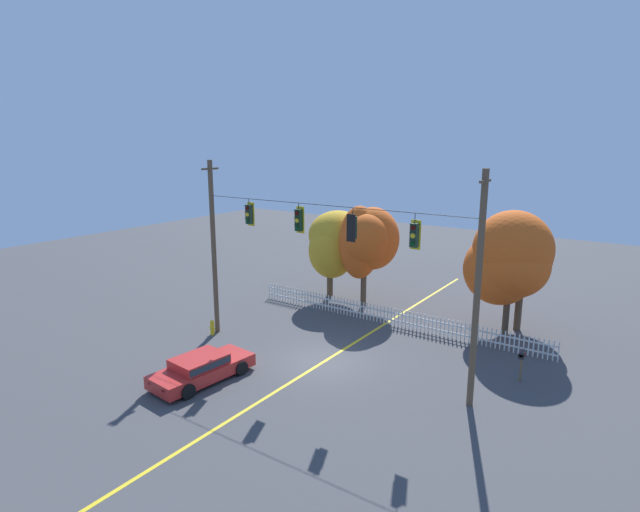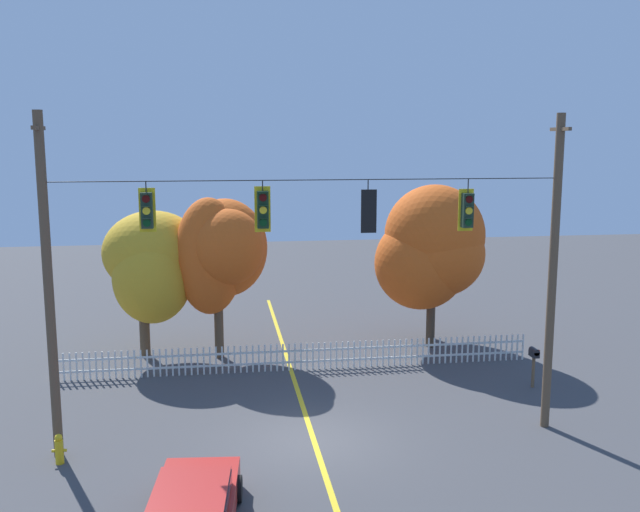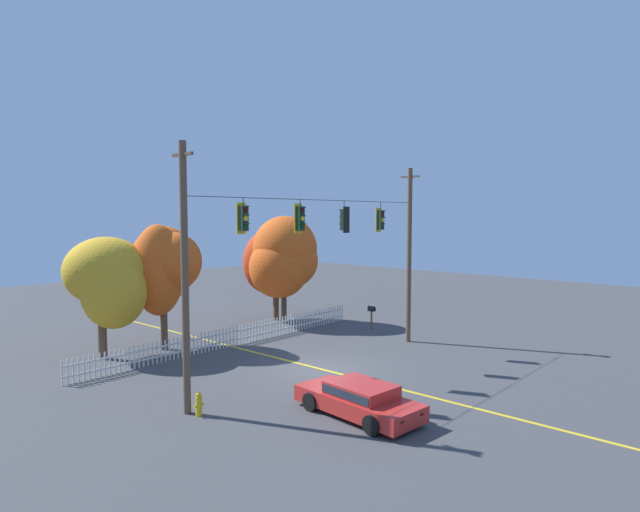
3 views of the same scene
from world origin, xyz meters
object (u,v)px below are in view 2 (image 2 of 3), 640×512
(traffic_signal_eastbound_side, at_px, (368,211))
(autumn_maple_mid, at_px, (221,250))
(parked_car, at_px, (191,511))
(fire_hydrant, at_px, (59,449))
(autumn_maple_near_fence, at_px, (152,263))
(traffic_signal_northbound_secondary, at_px, (147,210))
(traffic_signal_northbound_primary, at_px, (467,210))
(traffic_signal_westbound_side, at_px, (263,209))
(autumn_oak_far_east, at_px, (431,249))
(autumn_maple_far_west, at_px, (426,249))
(roadside_mailbox, at_px, (534,355))

(traffic_signal_eastbound_side, height_order, autumn_maple_mid, traffic_signal_eastbound_side)
(parked_car, height_order, fire_hydrant, parked_car)
(traffic_signal_eastbound_side, xyz_separation_m, autumn_maple_near_fence, (-6.67, 8.87, -2.83))
(traffic_signal_northbound_secondary, distance_m, autumn_maple_near_fence, 9.35)
(fire_hydrant, bearing_deg, parked_car, -48.50)
(parked_car, bearing_deg, traffic_signal_northbound_primary, 30.82)
(traffic_signal_westbound_side, xyz_separation_m, autumn_maple_mid, (-1.11, 8.38, -2.39))
(autumn_maple_near_fence, relative_size, autumn_oak_far_east, 0.86)
(traffic_signal_northbound_secondary, bearing_deg, fire_hydrant, -168.59)
(traffic_signal_northbound_secondary, relative_size, fire_hydrant, 1.63)
(autumn_maple_near_fence, bearing_deg, autumn_oak_far_east, -2.54)
(autumn_maple_mid, height_order, autumn_oak_far_east, autumn_oak_far_east)
(autumn_maple_mid, relative_size, fire_hydrant, 7.69)
(traffic_signal_northbound_secondary, height_order, autumn_oak_far_east, traffic_signal_northbound_secondary)
(traffic_signal_eastbound_side, xyz_separation_m, autumn_maple_far_west, (4.72, 9.96, -2.69))
(traffic_signal_westbound_side, xyz_separation_m, autumn_maple_far_west, (7.60, 9.94, -2.76))
(roadside_mailbox, bearing_deg, autumn_maple_mid, 154.05)
(traffic_signal_northbound_primary, relative_size, autumn_maple_far_west, 0.25)
(traffic_signal_eastbound_side, distance_m, traffic_signal_northbound_primary, 2.84)
(traffic_signal_northbound_secondary, distance_m, parked_car, 7.66)
(autumn_oak_far_east, bearing_deg, traffic_signal_westbound_side, -131.19)
(autumn_oak_far_east, relative_size, roadside_mailbox, 4.76)
(autumn_oak_far_east, distance_m, parked_car, 16.25)
(traffic_signal_northbound_secondary, relative_size, autumn_maple_mid, 0.21)
(roadside_mailbox, bearing_deg, fire_hydrant, -166.04)
(autumn_maple_near_fence, distance_m, roadside_mailbox, 14.65)
(traffic_signal_westbound_side, distance_m, traffic_signal_northbound_primary, 5.72)
(traffic_signal_northbound_primary, bearing_deg, traffic_signal_northbound_secondary, -180.00)
(parked_car, xyz_separation_m, fire_hydrant, (-3.59, 4.05, -0.20))
(roadside_mailbox, bearing_deg, traffic_signal_westbound_side, -161.20)
(traffic_signal_northbound_primary, height_order, autumn_maple_near_fence, traffic_signal_northbound_primary)
(fire_hydrant, bearing_deg, traffic_signal_eastbound_side, 3.27)
(autumn_maple_far_west, bearing_deg, traffic_signal_northbound_primary, -100.72)
(traffic_signal_northbound_secondary, xyz_separation_m, fire_hydrant, (-2.46, -0.50, -6.25))
(traffic_signal_northbound_secondary, height_order, traffic_signal_northbound_primary, same)
(parked_car, bearing_deg, fire_hydrant, 131.50)
(autumn_maple_far_west, bearing_deg, traffic_signal_northbound_secondary, -136.93)
(autumn_maple_mid, distance_m, autumn_oak_far_east, 8.43)
(autumn_maple_mid, bearing_deg, roadside_mailbox, -25.95)
(autumn_maple_mid, bearing_deg, autumn_maple_near_fence, 170.06)
(roadside_mailbox, bearing_deg, traffic_signal_northbound_primary, -139.38)
(traffic_signal_northbound_secondary, xyz_separation_m, autumn_maple_near_fence, (-0.76, 8.85, -2.92))
(parked_car, bearing_deg, autumn_maple_far_west, 56.72)
(traffic_signal_northbound_primary, relative_size, roadside_mailbox, 1.05)
(traffic_signal_northbound_secondary, distance_m, autumn_maple_mid, 8.93)
(autumn_maple_mid, distance_m, roadside_mailbox, 12.18)
(traffic_signal_eastbound_side, distance_m, autumn_maple_far_west, 11.34)
(autumn_maple_near_fence, xyz_separation_m, fire_hydrant, (-1.70, -9.35, -3.33))
(autumn_maple_far_west, distance_m, roadside_mailbox, 7.48)
(parked_car, bearing_deg, roadside_mailbox, 34.33)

